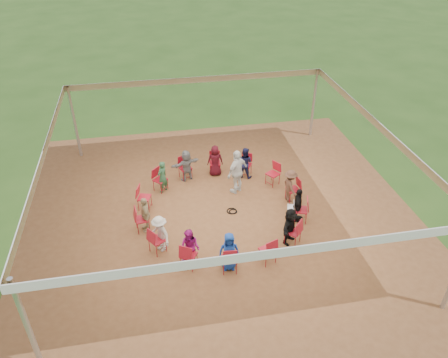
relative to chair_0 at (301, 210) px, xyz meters
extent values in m
plane|color=#294C18|center=(-2.51, 0.82, -0.45)|extent=(80.00, 80.00, 0.00)
plane|color=brown|center=(-2.51, 0.82, -0.44)|extent=(13.00, 13.00, 0.00)
cylinder|color=#B2B2B7|center=(-7.51, -4.18, 1.05)|extent=(0.12, 0.12, 3.00)
cylinder|color=#B2B2B7|center=(-7.51, 5.82, 1.05)|extent=(0.12, 0.12, 3.00)
cylinder|color=#B2B2B7|center=(2.49, 5.82, 1.05)|extent=(0.12, 0.12, 3.00)
plane|color=white|center=(-2.51, 0.82, 2.55)|extent=(10.30, 10.30, 0.00)
cube|color=white|center=(-2.51, -4.33, 2.43)|extent=(10.30, 0.03, 0.24)
cube|color=white|center=(-2.51, 5.97, 2.43)|extent=(10.30, 0.03, 0.24)
cube|color=white|center=(-7.66, 0.82, 2.43)|extent=(0.03, 10.30, 0.24)
cube|color=white|center=(2.64, 0.82, 2.43)|extent=(0.03, 10.30, 0.24)
imported|color=black|center=(-0.11, 0.04, 0.17)|extent=(0.58, 0.80, 1.24)
imported|color=#523425|center=(-0.01, 1.16, 0.17)|extent=(0.50, 0.84, 1.24)
imported|color=#16183C|center=(-1.21, 2.99, 0.17)|extent=(0.69, 0.61, 1.24)
imported|color=#390911|center=(-2.28, 3.34, 0.17)|extent=(0.63, 0.39, 1.24)
imported|color=slate|center=(-3.39, 3.19, 0.17)|extent=(1.22, 0.80, 1.24)
imported|color=#295333|center=(-4.33, 2.57, 0.17)|extent=(0.53, 0.53, 1.24)
imported|color=tan|center=(-5.01, 0.49, 0.17)|extent=(0.46, 0.77, 1.24)
imported|color=beige|center=(-4.62, -0.56, 0.17)|extent=(0.77, 0.88, 1.24)
imported|color=#99146E|center=(-3.81, -1.34, 0.17)|extent=(0.69, 0.61, 1.24)
imported|color=navy|center=(-2.74, -1.69, 0.17)|extent=(0.63, 0.39, 1.24)
imported|color=black|center=(-0.69, -0.93, 0.17)|extent=(1.10, 1.12, 1.24)
imported|color=silver|center=(-1.70, 2.06, 0.40)|extent=(1.09, 1.01, 1.69)
torus|color=black|center=(-2.13, 0.91, -0.43)|extent=(0.46, 0.46, 0.03)
torus|color=black|center=(-2.09, 0.87, -0.43)|extent=(0.37, 0.37, 0.03)
cube|color=#B7B7BC|center=(-0.32, 0.11, 0.08)|extent=(0.31, 0.38, 0.02)
cube|color=#B7B7BC|center=(-0.22, 0.07, 0.19)|extent=(0.17, 0.33, 0.21)
cube|color=#CCE0FF|center=(-0.22, 0.07, 0.19)|extent=(0.14, 0.29, 0.18)
camera|label=1|loc=(-4.60, -10.72, 8.67)|focal=35.00mm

